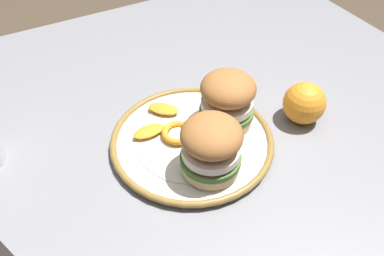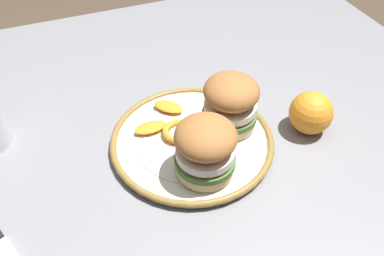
{
  "view_description": "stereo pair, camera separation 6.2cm",
  "coord_description": "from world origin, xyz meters",
  "px_view_note": "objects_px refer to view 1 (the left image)",
  "views": [
    {
      "loc": [
        0.22,
        0.46,
        1.21
      ],
      "look_at": [
        -0.02,
        0.03,
        0.74
      ],
      "focal_mm": 37.31,
      "sensor_mm": 36.0,
      "label": 1
    },
    {
      "loc": [
        0.16,
        0.48,
        1.21
      ],
      "look_at": [
        -0.02,
        0.03,
        0.74
      ],
      "focal_mm": 37.31,
      "sensor_mm": 36.0,
      "label": 2
    }
  ],
  "objects_px": {
    "sandwich_half_right": "(211,146)",
    "sandwich_half_left": "(227,99)",
    "dining_table": "(176,169)",
    "whole_orange": "(304,103)",
    "dinner_plate": "(192,140)"
  },
  "relations": [
    {
      "from": "sandwich_half_left",
      "to": "sandwich_half_right",
      "type": "bearing_deg",
      "value": 45.38
    },
    {
      "from": "dining_table",
      "to": "whole_orange",
      "type": "bearing_deg",
      "value": 163.54
    },
    {
      "from": "dinner_plate",
      "to": "sandwich_half_left",
      "type": "bearing_deg",
      "value": -173.56
    },
    {
      "from": "dining_table",
      "to": "sandwich_half_left",
      "type": "height_order",
      "value": "sandwich_half_left"
    },
    {
      "from": "sandwich_half_left",
      "to": "sandwich_half_right",
      "type": "xyz_separation_m",
      "value": [
        0.08,
        0.08,
        0.0
      ]
    },
    {
      "from": "sandwich_half_right",
      "to": "whole_orange",
      "type": "xyz_separation_m",
      "value": [
        -0.22,
        -0.03,
        -0.03
      ]
    },
    {
      "from": "sandwich_half_right",
      "to": "whole_orange",
      "type": "distance_m",
      "value": 0.22
    },
    {
      "from": "dining_table",
      "to": "sandwich_half_left",
      "type": "bearing_deg",
      "value": 168.05
    },
    {
      "from": "dinner_plate",
      "to": "whole_orange",
      "type": "xyz_separation_m",
      "value": [
        -0.21,
        0.04,
        0.03
      ]
    },
    {
      "from": "sandwich_half_right",
      "to": "sandwich_half_left",
      "type": "bearing_deg",
      "value": -134.62
    },
    {
      "from": "dinner_plate",
      "to": "sandwich_half_right",
      "type": "distance_m",
      "value": 0.1
    },
    {
      "from": "sandwich_half_right",
      "to": "whole_orange",
      "type": "height_order",
      "value": "sandwich_half_right"
    },
    {
      "from": "dining_table",
      "to": "dinner_plate",
      "type": "distance_m",
      "value": 0.1
    },
    {
      "from": "dinner_plate",
      "to": "sandwich_half_right",
      "type": "relative_size",
      "value": 2.15
    },
    {
      "from": "dining_table",
      "to": "dinner_plate",
      "type": "xyz_separation_m",
      "value": [
        -0.02,
        0.03,
        0.1
      ]
    }
  ]
}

